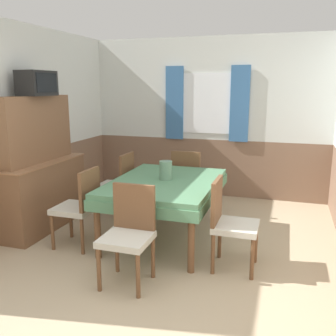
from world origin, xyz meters
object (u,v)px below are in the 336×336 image
chair_head_window (188,178)px  chair_right_near (229,220)px  tv (37,83)px  sideboard (40,174)px  dining_table (165,188)px  chair_left_far (119,183)px  chair_head_near (129,231)px  chair_left_near (80,204)px  vase (166,170)px

chair_head_window → chair_right_near: (0.85, -1.59, 0.00)m
chair_head_window → tv: 2.41m
chair_head_window → sideboard: sideboard is taller
dining_table → tv: tv is taller
dining_table → chair_left_far: chair_left_far is taller
dining_table → chair_right_near: (0.85, -0.51, -0.13)m
chair_left_far → tv: 1.67m
dining_table → chair_head_near: bearing=-90.0°
chair_left_near → chair_left_far: size_ratio=1.00×
chair_left_far → sideboard: (-0.80, -0.64, 0.21)m
tv → sideboard: bearing=-172.4°
dining_table → tv: size_ratio=3.45×
chair_head_window → chair_left_near: bearing=-118.1°
tv → vase: 1.90m
chair_left_near → tv: tv is taller
chair_head_window → chair_left_far: same height
chair_head_near → vase: (-0.00, 1.11, 0.34)m
chair_head_window → tv: bearing=-143.4°
chair_head_window → chair_left_far: 1.02m
dining_table → tv: (-1.60, -0.12, 1.23)m
chair_head_near → chair_left_far: size_ratio=1.00×
chair_head_near → tv: 2.30m
chair_left_far → vase: 1.03m
dining_table → chair_left_near: 1.00m
chair_left_near → sideboard: sideboard is taller
vase → chair_right_near: bearing=-32.8°
chair_left_near → chair_left_far: (0.00, 1.03, 0.00)m
dining_table → vase: bearing=91.9°
chair_left_far → tv: size_ratio=1.91×
chair_left_near → chair_head_window: size_ratio=1.00×
dining_table → chair_right_near: chair_right_near is taller
chair_right_near → sideboard: sideboard is taller
chair_right_near → dining_table: bearing=-121.2°
sideboard → chair_right_near: bearing=-8.9°
chair_left_near → tv: size_ratio=1.91×
chair_left_near → vase: 1.06m
tv → chair_left_far: bearing=39.9°
chair_head_window → chair_head_near: 2.14m
vase → chair_left_far: bearing=150.5°
chair_head_near → tv: tv is taller
chair_left_near → vase: vase is taller
chair_left_near → chair_left_far: 1.03m
dining_table → chair_head_near: size_ratio=1.81×
chair_head_window → chair_right_near: size_ratio=1.00×
chair_left_far → dining_table: bearing=-121.2°
chair_head_near → tv: size_ratio=1.91×
sideboard → vase: 1.66m
chair_head_near → chair_left_far: same height
dining_table → chair_left_near: bearing=-148.8°
chair_head_near → sideboard: 1.92m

